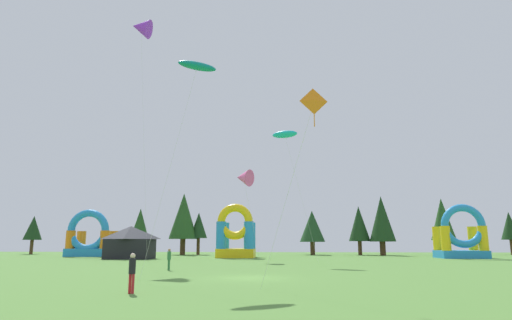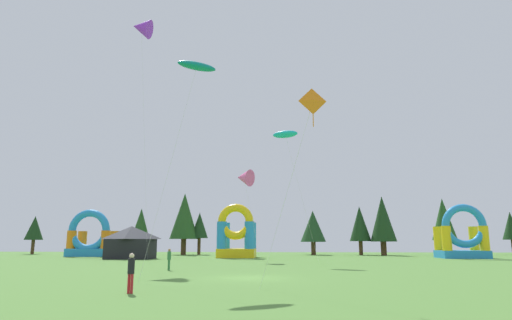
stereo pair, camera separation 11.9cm
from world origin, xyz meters
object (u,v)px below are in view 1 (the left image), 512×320
at_px(kite_orange_diamond, 314,103).
at_px(inflatable_blue_arch, 236,238).
at_px(kite_cyan_parafoil, 285,134).
at_px(kite_pink_delta, 243,178).
at_px(kite_teal_parafoil, 197,66).
at_px(person_far_side, 132,269).
at_px(inflatable_orange_dome, 462,239).
at_px(person_left_edge, 169,257).
at_px(inflatable_red_slide, 90,241).
at_px(kite_purple_delta, 141,28).
at_px(festival_tent, 130,242).

relative_size(kite_orange_diamond, inflatable_blue_arch, 1.27).
bearing_deg(kite_cyan_parafoil, kite_pink_delta, 134.24).
height_order(kite_teal_parafoil, person_far_side, kite_teal_parafoil).
bearing_deg(kite_teal_parafoil, inflatable_blue_arch, 91.86).
relative_size(kite_teal_parafoil, person_far_side, 7.88).
xyz_separation_m(person_far_side, inflatable_orange_dome, (29.67, 39.33, 1.49)).
distance_m(kite_pink_delta, inflatable_orange_dome, 29.80).
distance_m(kite_teal_parafoil, person_far_side, 13.61).
height_order(kite_cyan_parafoil, kite_teal_parafoil, kite_cyan_parafoil).
distance_m(kite_cyan_parafoil, person_left_edge, 19.10).
relative_size(kite_pink_delta, kite_orange_diamond, 1.18).
height_order(kite_pink_delta, kite_teal_parafoil, kite_teal_parafoil).
distance_m(kite_pink_delta, person_far_side, 32.06).
height_order(kite_pink_delta, inflatable_blue_arch, kite_pink_delta).
relative_size(inflatable_red_slide, inflatable_blue_arch, 0.94).
distance_m(person_left_edge, inflatable_orange_dome, 40.43).
height_order(kite_orange_diamond, kite_purple_delta, kite_purple_delta).
relative_size(kite_teal_parafoil, inflatable_red_slide, 2.00).
distance_m(kite_orange_diamond, festival_tent, 40.69).
bearing_deg(person_left_edge, festival_tent, 169.17).
relative_size(kite_cyan_parafoil, kite_teal_parafoil, 1.04).
bearing_deg(kite_teal_parafoil, inflatable_orange_dome, 49.31).
bearing_deg(kite_orange_diamond, kite_purple_delta, 124.18).
xyz_separation_m(kite_purple_delta, inflatable_blue_arch, (9.69, 13.57, -23.65)).
relative_size(kite_purple_delta, person_far_side, 16.27).
xyz_separation_m(kite_purple_delta, person_far_side, (9.47, -25.92, -25.27)).
xyz_separation_m(kite_purple_delta, kite_teal_parafoil, (10.76, -19.60, -13.29)).
bearing_deg(kite_purple_delta, inflatable_red_slide, 124.99).
height_order(kite_cyan_parafoil, inflatable_blue_arch, kite_cyan_parafoil).
distance_m(kite_cyan_parafoil, kite_purple_delta, 20.80).
bearing_deg(person_far_side, kite_teal_parafoil, -81.17).
xyz_separation_m(kite_purple_delta, inflatable_orange_dome, (39.14, 13.41, -23.79)).
bearing_deg(person_left_edge, inflatable_orange_dome, 90.04).
relative_size(kite_cyan_parafoil, inflatable_red_slide, 2.08).
relative_size(person_far_side, inflatable_red_slide, 0.25).
distance_m(person_far_side, inflatable_blue_arch, 39.53).
bearing_deg(inflatable_blue_arch, kite_purple_delta, -125.51).
height_order(inflatable_red_slide, inflatable_blue_arch, inflatable_blue_arch).
distance_m(kite_pink_delta, person_left_edge, 18.90).
relative_size(kite_purple_delta, kite_teal_parafoil, 2.06).
distance_m(kite_orange_diamond, inflatable_blue_arch, 40.51).
height_order(kite_teal_parafoil, festival_tent, kite_teal_parafoil).
relative_size(kite_pink_delta, festival_tent, 1.90).
distance_m(kite_teal_parafoil, inflatable_orange_dome, 44.78).
bearing_deg(kite_purple_delta, inflatable_orange_dome, 18.91).
bearing_deg(kite_cyan_parafoil, kite_teal_parafoil, -105.89).
height_order(kite_orange_diamond, kite_cyan_parafoil, kite_cyan_parafoil).
distance_m(kite_purple_delta, inflatable_orange_dome, 47.72).
bearing_deg(kite_purple_delta, inflatable_blue_arch, 54.49).
height_order(inflatable_orange_dome, inflatable_blue_arch, inflatable_blue_arch).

